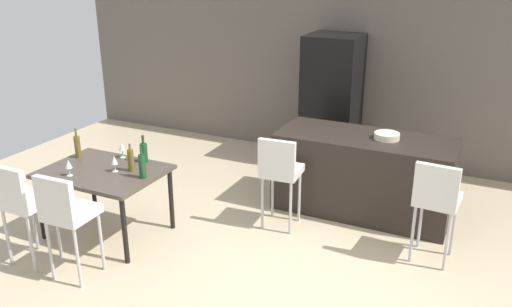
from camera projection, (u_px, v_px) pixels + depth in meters
name	position (u px, v px, depth m)	size (l,w,h in m)	color
ground_plane	(309.00, 252.00, 5.34)	(10.00, 10.00, 0.00)	#C6B28E
back_wall	(385.00, 62.00, 7.24)	(10.00, 0.12, 2.90)	#665B51
kitchen_island	(363.00, 174.00, 6.06)	(1.98, 0.82, 0.92)	black
bar_chair_left	(280.00, 169.00, 5.59)	(0.43, 0.43, 1.05)	silver
bar_chair_middle	(437.00, 197.00, 4.94)	(0.43, 0.43, 1.05)	silver
dining_table	(104.00, 176.00, 5.48)	(1.22, 0.90, 0.74)	#4C4238
dining_chair_near	(21.00, 199.00, 4.89)	(0.41, 0.41, 1.05)	silver
dining_chair_far	(66.00, 211.00, 4.67)	(0.41, 0.41, 1.05)	silver
wine_bottle_inner	(78.00, 146.00, 5.74)	(0.07, 0.07, 0.34)	brown
wine_bottle_end	(131.00, 160.00, 5.38)	(0.06, 0.06, 0.29)	brown
wine_bottle_corner	(142.00, 166.00, 5.21)	(0.07, 0.07, 0.33)	#194723
wine_bottle_far	(144.00, 152.00, 5.62)	(0.08, 0.08, 0.30)	#194723
wine_glass_left	(114.00, 160.00, 5.36)	(0.07, 0.07, 0.17)	silver
wine_glass_middle	(68.00, 164.00, 5.26)	(0.07, 0.07, 0.17)	silver
wine_glass_right	(122.00, 147.00, 5.74)	(0.07, 0.07, 0.17)	silver
refrigerator	(331.00, 102.00, 7.30)	(0.72, 0.68, 1.84)	black
fruit_bowl	(387.00, 136.00, 5.80)	(0.28, 0.28, 0.07)	beige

